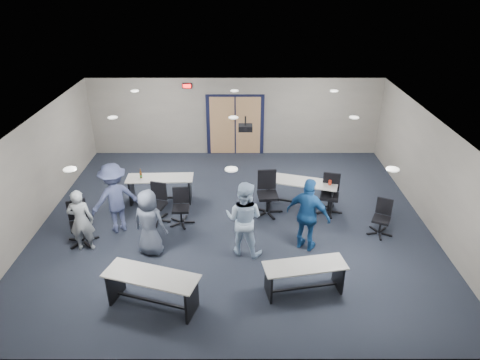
{
  "coord_description": "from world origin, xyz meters",
  "views": [
    {
      "loc": [
        0.16,
        -9.67,
        6.07
      ],
      "look_at": [
        0.16,
        -0.3,
        1.33
      ],
      "focal_mm": 32.0,
      "sensor_mm": 36.0,
      "label": 1
    }
  ],
  "objects_px": {
    "table_front_right": "(304,273)",
    "person_back": "(115,198)",
    "table_back_right": "(302,189)",
    "chair_back_c": "(268,194)",
    "chair_loose_right": "(381,218)",
    "person_lightblue": "(244,219)",
    "chair_back_b": "(181,207)",
    "person_gray": "(81,221)",
    "chair_loose_left": "(80,224)",
    "table_back_left": "(160,185)",
    "person_plaid": "(149,223)",
    "chair_back_a": "(156,204)",
    "table_front_left": "(152,285)",
    "person_navy": "(308,215)",
    "chair_back_d": "(330,195)"
  },
  "relations": [
    {
      "from": "table_front_right",
      "to": "person_back",
      "type": "xyz_separation_m",
      "value": [
        -4.4,
        2.33,
        0.45
      ]
    },
    {
      "from": "table_back_right",
      "to": "chair_back_c",
      "type": "height_order",
      "value": "chair_back_c"
    },
    {
      "from": "chair_loose_right",
      "to": "person_lightblue",
      "type": "height_order",
      "value": "person_lightblue"
    },
    {
      "from": "chair_back_b",
      "to": "person_gray",
      "type": "xyz_separation_m",
      "value": [
        -2.15,
        -1.11,
        0.3
      ]
    },
    {
      "from": "table_front_right",
      "to": "chair_loose_left",
      "type": "height_order",
      "value": "chair_loose_left"
    },
    {
      "from": "chair_loose_left",
      "to": "table_front_right",
      "type": "bearing_deg",
      "value": -43.77
    },
    {
      "from": "table_back_left",
      "to": "person_back",
      "type": "distance_m",
      "value": 1.74
    },
    {
      "from": "chair_back_c",
      "to": "person_lightblue",
      "type": "height_order",
      "value": "person_lightblue"
    },
    {
      "from": "person_gray",
      "to": "person_plaid",
      "type": "relative_size",
      "value": 0.97
    },
    {
      "from": "chair_back_a",
      "to": "chair_back_b",
      "type": "distance_m",
      "value": 0.66
    },
    {
      "from": "table_front_left",
      "to": "chair_back_c",
      "type": "xyz_separation_m",
      "value": [
        2.45,
        3.53,
        0.08
      ]
    },
    {
      "from": "chair_back_a",
      "to": "person_gray",
      "type": "distance_m",
      "value": 1.96
    },
    {
      "from": "table_front_left",
      "to": "chair_loose_right",
      "type": "distance_m",
      "value": 5.79
    },
    {
      "from": "chair_back_a",
      "to": "table_back_left",
      "type": "bearing_deg",
      "value": 110.05
    },
    {
      "from": "chair_loose_left",
      "to": "person_navy",
      "type": "height_order",
      "value": "person_navy"
    },
    {
      "from": "person_plaid",
      "to": "chair_back_d",
      "type": "bearing_deg",
      "value": -141.26
    },
    {
      "from": "table_front_right",
      "to": "chair_loose_right",
      "type": "height_order",
      "value": "chair_loose_right"
    },
    {
      "from": "person_navy",
      "to": "person_plaid",
      "type": "bearing_deg",
      "value": 34.17
    },
    {
      "from": "table_front_left",
      "to": "chair_back_d",
      "type": "relative_size",
      "value": 1.8
    },
    {
      "from": "chair_back_c",
      "to": "person_lightblue",
      "type": "distance_m",
      "value": 1.89
    },
    {
      "from": "table_back_right",
      "to": "person_gray",
      "type": "xyz_separation_m",
      "value": [
        -5.38,
        -2.02,
        0.25
      ]
    },
    {
      "from": "chair_loose_right",
      "to": "table_front_left",
      "type": "bearing_deg",
      "value": -127.68
    },
    {
      "from": "chair_back_a",
      "to": "person_back",
      "type": "bearing_deg",
      "value": -140.39
    },
    {
      "from": "chair_loose_left",
      "to": "person_navy",
      "type": "relative_size",
      "value": 0.59
    },
    {
      "from": "chair_loose_right",
      "to": "person_back",
      "type": "xyz_separation_m",
      "value": [
        -6.59,
        0.22,
        0.45
      ]
    },
    {
      "from": "table_front_right",
      "to": "person_back",
      "type": "distance_m",
      "value": 5.0
    },
    {
      "from": "chair_back_a",
      "to": "person_back",
      "type": "height_order",
      "value": "person_back"
    },
    {
      "from": "chair_back_d",
      "to": "person_gray",
      "type": "distance_m",
      "value": 6.31
    },
    {
      "from": "table_back_right",
      "to": "person_gray",
      "type": "bearing_deg",
      "value": -142.52
    },
    {
      "from": "table_front_right",
      "to": "person_plaid",
      "type": "height_order",
      "value": "person_plaid"
    },
    {
      "from": "chair_loose_right",
      "to": "person_navy",
      "type": "bearing_deg",
      "value": -136.82
    },
    {
      "from": "person_gray",
      "to": "person_lightblue",
      "type": "xyz_separation_m",
      "value": [
        3.76,
        -0.12,
        0.13
      ]
    },
    {
      "from": "table_front_left",
      "to": "person_navy",
      "type": "height_order",
      "value": "person_navy"
    },
    {
      "from": "chair_back_a",
      "to": "person_gray",
      "type": "relative_size",
      "value": 0.66
    },
    {
      "from": "chair_back_c",
      "to": "person_gray",
      "type": "bearing_deg",
      "value": -164.78
    },
    {
      "from": "chair_back_d",
      "to": "table_back_left",
      "type": "bearing_deg",
      "value": -172.17
    },
    {
      "from": "chair_back_c",
      "to": "chair_loose_left",
      "type": "bearing_deg",
      "value": -168.47
    },
    {
      "from": "table_front_right",
      "to": "chair_back_b",
      "type": "distance_m",
      "value": 3.84
    },
    {
      "from": "person_navy",
      "to": "chair_loose_right",
      "type": "bearing_deg",
      "value": -131.75
    },
    {
      "from": "chair_loose_right",
      "to": "chair_loose_left",
      "type": "bearing_deg",
      "value": -150.77
    },
    {
      "from": "table_front_left",
      "to": "chair_back_d",
      "type": "bearing_deg",
      "value": 58.16
    },
    {
      "from": "table_back_right",
      "to": "person_back",
      "type": "relative_size",
      "value": 1.11
    },
    {
      "from": "table_back_right",
      "to": "person_plaid",
      "type": "xyz_separation_m",
      "value": [
        -3.77,
        -2.15,
        0.27
      ]
    },
    {
      "from": "person_gray",
      "to": "person_lightblue",
      "type": "bearing_deg",
      "value": 172.74
    },
    {
      "from": "table_front_right",
      "to": "person_gray",
      "type": "height_order",
      "value": "person_gray"
    },
    {
      "from": "chair_back_a",
      "to": "chair_back_d",
      "type": "bearing_deg",
      "value": 21.5
    },
    {
      "from": "table_front_left",
      "to": "chair_back_c",
      "type": "bearing_deg",
      "value": 72.4
    },
    {
      "from": "chair_back_a",
      "to": "person_plaid",
      "type": "height_order",
      "value": "person_plaid"
    },
    {
      "from": "table_back_right",
      "to": "person_gray",
      "type": "distance_m",
      "value": 5.75
    },
    {
      "from": "person_lightblue",
      "to": "person_back",
      "type": "distance_m",
      "value": 3.32
    }
  ]
}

